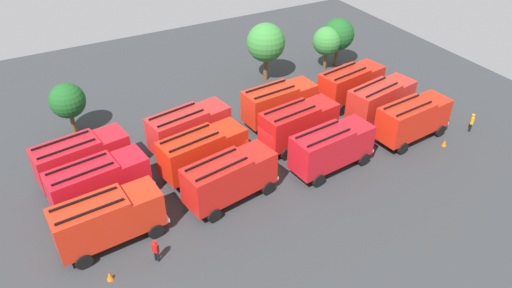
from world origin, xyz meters
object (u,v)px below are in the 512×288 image
fire_truck_6 (299,123)px  traffic_cone_0 (444,143)px  fire_truck_3 (413,118)px  firefighter_2 (296,90)px  fire_truck_4 (99,182)px  fire_truck_10 (279,102)px  fire_truck_5 (203,151)px  firefighter_3 (156,250)px  traffic_cone_1 (110,276)px  firefighter_4 (472,122)px  tree_0 (67,101)px  fire_truck_11 (351,84)px  firefighter_1 (199,123)px  tree_2 (327,41)px  tree_3 (338,34)px  tree_1 (266,43)px  fire_truck_0 (108,218)px  fire_truck_9 (189,127)px  fire_truck_2 (331,147)px  traffic_cone_2 (94,155)px  fire_truck_8 (82,157)px  firefighter_0 (189,184)px  fire_truck_1 (229,177)px  fire_truck_7 (381,100)px

fire_truck_6 → traffic_cone_0: 12.97m
fire_truck_3 → firefighter_2: size_ratio=4.07×
fire_truck_4 → fire_truck_10: 17.77m
fire_truck_3 → fire_truck_5: (-18.04, 4.20, 0.00)m
fire_truck_4 → fire_truck_10: size_ratio=1.01×
fire_truck_5 → firefighter_3: (-6.41, -7.12, -1.18)m
fire_truck_5 → traffic_cone_1: (-9.49, -7.21, -1.85)m
fire_truck_6 → firefighter_4: size_ratio=4.29×
firefighter_3 → tree_0: size_ratio=0.36×
fire_truck_4 → traffic_cone_1: fire_truck_4 is taller
fire_truck_10 → fire_truck_11: bearing=-6.1°
firefighter_1 → traffic_cone_0: (18.06, -12.24, -0.66)m
fire_truck_6 → tree_2: tree_2 is taller
fire_truck_3 → fire_truck_10: same height
traffic_cone_0 → tree_3: bearing=85.4°
tree_1 → tree_2: bearing=-7.0°
fire_truck_0 → traffic_cone_0: bearing=-9.5°
fire_truck_6 → fire_truck_9: size_ratio=0.99×
fire_truck_11 → fire_truck_2: bearing=-145.0°
fire_truck_5 → traffic_cone_1: size_ratio=12.24×
firefighter_4 → traffic_cone_2: size_ratio=2.69×
firefighter_2 → traffic_cone_2: size_ratio=2.81×
fire_truck_6 → traffic_cone_0: (11.14, -6.38, -1.87)m
fire_truck_11 → tree_3: bearing=52.8°
traffic_cone_0 → traffic_cone_2: size_ratio=0.88×
fire_truck_8 → traffic_cone_1: (-0.93, -10.83, -1.85)m
fire_truck_11 → firefighter_0: (-19.39, -5.62, -1.13)m
fire_truck_4 → fire_truck_8: bearing=89.4°
fire_truck_5 → fire_truck_3: bearing=-22.3°
fire_truck_8 → fire_truck_10: bearing=-8.0°
fire_truck_0 → fire_truck_1: same height
fire_truck_5 → tree_2: 22.80m
traffic_cone_0 → traffic_cone_1: (-29.50, -0.71, 0.02)m
firefighter_4 → tree_1: size_ratio=0.27×
fire_truck_1 → fire_truck_5: (-0.40, 3.98, 0.00)m
fire_truck_2 → traffic_cone_1: fire_truck_2 is taller
tree_1 → traffic_cone_1: (-22.01, -19.36, -3.95)m
firefighter_2 → fire_truck_0: bearing=-44.7°
fire_truck_8 → traffic_cone_0: (28.57, -10.12, -1.87)m
fire_truck_7 → traffic_cone_0: bearing=-80.8°
fire_truck_7 → traffic_cone_1: (-27.30, -6.93, -1.85)m
fire_truck_0 → traffic_cone_2: size_ratio=11.41×
fire_truck_2 → tree_1: bearing=72.9°
fire_truck_4 → fire_truck_9: (8.44, 3.68, 0.00)m
fire_truck_7 → tree_3: tree_3 is taller
fire_truck_0 → tree_0: 15.29m
fire_truck_8 → firefighter_3: bearing=-87.3°
firefighter_2 → tree_0: bearing=-83.3°
firefighter_2 → traffic_cone_2: 20.47m
fire_truck_5 → firefighter_3: fire_truck_5 is taller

